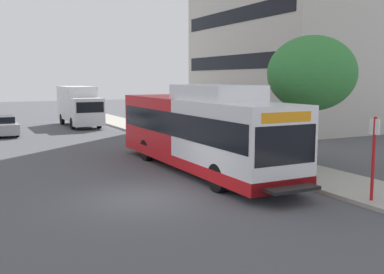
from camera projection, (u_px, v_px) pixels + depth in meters
name	position (u px, v px, depth m)	size (l,w,h in m)	color
ground_plane	(87.00, 159.00, 21.77)	(120.00, 120.00, 0.00)	#4C4C51
sidewalk_curb	(231.00, 153.00, 23.14)	(3.00, 56.00, 0.14)	#A8A399
transit_bus	(199.00, 131.00, 18.91)	(2.58, 12.25, 3.65)	white
bus_stop_sign_pole	(374.00, 152.00, 13.77)	(0.10, 0.36, 2.60)	red
street_tree_near_stop	(312.00, 74.00, 18.84)	(3.71, 3.71, 5.55)	#4C3823
parked_car_far_lane	(2.00, 126.00, 30.94)	(1.80, 4.50, 1.33)	#93999E
box_truck_background	(79.00, 105.00, 36.86)	(2.32, 7.01, 3.25)	silver
lattice_comm_tower	(252.00, 49.00, 52.24)	(1.10, 1.10, 22.49)	#B7B7BC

